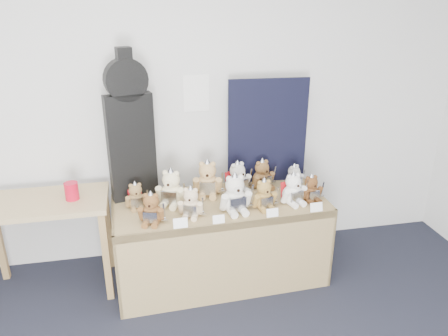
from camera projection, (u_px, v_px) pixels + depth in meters
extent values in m
plane|color=silver|center=(113.00, 108.00, 3.46)|extent=(6.00, 0.00, 6.00)
cube|color=white|center=(196.00, 93.00, 3.54)|extent=(0.21, 0.00, 0.30)
cube|color=#9A7C4E|center=(220.00, 205.00, 3.40)|extent=(1.68, 0.76, 0.06)
cube|color=#9A7C4E|center=(231.00, 263.00, 3.22)|extent=(1.65, 0.09, 0.69)
cube|color=#9A7C4E|center=(117.00, 253.00, 3.34)|extent=(0.05, 0.69, 0.69)
cube|color=#9A7C4E|center=(314.00, 228.00, 3.70)|extent=(0.05, 0.69, 0.69)
cube|color=tan|center=(43.00, 203.00, 3.22)|extent=(0.94, 0.53, 0.04)
cube|color=olive|center=(106.00, 257.00, 3.25)|extent=(0.05, 0.05, 0.74)
cube|color=olive|center=(108.00, 228.00, 3.65)|extent=(0.05, 0.05, 0.74)
cube|color=black|center=(132.00, 148.00, 3.32)|extent=(0.37, 0.19, 0.83)
cylinder|color=black|center=(126.00, 80.00, 3.12)|extent=(0.33, 0.18, 0.31)
cube|color=black|center=(124.00, 62.00, 3.08)|extent=(0.12, 0.12, 0.21)
cube|color=black|center=(268.00, 132.00, 3.60)|extent=(0.66, 0.05, 0.88)
cylinder|color=red|center=(72.00, 191.00, 3.21)|extent=(0.10, 0.10, 0.13)
ellipsoid|color=brown|center=(152.00, 214.00, 3.07)|extent=(0.18, 0.16, 0.15)
sphere|color=brown|center=(151.00, 201.00, 3.03)|extent=(0.11, 0.11, 0.11)
cylinder|color=brown|center=(150.00, 205.00, 2.99)|extent=(0.05, 0.04, 0.05)
sphere|color=black|center=(149.00, 206.00, 2.98)|extent=(0.02, 0.02, 0.02)
sphere|color=brown|center=(146.00, 195.00, 3.02)|extent=(0.04, 0.04, 0.04)
sphere|color=brown|center=(156.00, 196.00, 3.02)|extent=(0.04, 0.04, 0.04)
cylinder|color=brown|center=(141.00, 214.00, 3.06)|extent=(0.06, 0.09, 0.11)
cylinder|color=brown|center=(161.00, 215.00, 3.05)|extent=(0.06, 0.09, 0.11)
cylinder|color=brown|center=(146.00, 223.00, 3.04)|extent=(0.07, 0.11, 0.05)
cylinder|color=brown|center=(156.00, 223.00, 3.04)|extent=(0.07, 0.11, 0.05)
cube|color=silver|center=(150.00, 217.00, 3.02)|extent=(0.10, 0.04, 0.08)
cone|color=silver|center=(151.00, 195.00, 3.02)|extent=(0.09, 0.09, 0.07)
cube|color=silver|center=(164.00, 213.00, 3.03)|extent=(0.02, 0.04, 0.16)
cube|color=silver|center=(165.00, 220.00, 3.05)|extent=(0.05, 0.02, 0.01)
ellipsoid|color=beige|center=(191.00, 208.00, 3.17)|extent=(0.18, 0.16, 0.15)
sphere|color=beige|center=(191.00, 195.00, 3.13)|extent=(0.11, 0.11, 0.11)
cylinder|color=beige|center=(190.00, 199.00, 3.09)|extent=(0.05, 0.04, 0.05)
sphere|color=black|center=(189.00, 200.00, 3.08)|extent=(0.02, 0.02, 0.02)
sphere|color=beige|center=(186.00, 190.00, 3.12)|extent=(0.03, 0.03, 0.03)
sphere|color=beige|center=(195.00, 190.00, 3.11)|extent=(0.03, 0.03, 0.03)
cylinder|color=beige|center=(181.00, 207.00, 3.15)|extent=(0.06, 0.09, 0.11)
cylinder|color=beige|center=(200.00, 208.00, 3.14)|extent=(0.06, 0.09, 0.11)
cylinder|color=beige|center=(186.00, 216.00, 3.14)|extent=(0.07, 0.10, 0.04)
cylinder|color=beige|center=(195.00, 216.00, 3.13)|extent=(0.07, 0.10, 0.04)
cube|color=silver|center=(190.00, 211.00, 3.11)|extent=(0.10, 0.04, 0.08)
cone|color=silver|center=(191.00, 190.00, 3.11)|extent=(0.09, 0.09, 0.07)
cube|color=silver|center=(203.00, 206.00, 3.12)|extent=(0.02, 0.04, 0.15)
cube|color=silver|center=(203.00, 214.00, 3.14)|extent=(0.04, 0.02, 0.01)
ellipsoid|color=silver|center=(235.00, 201.00, 3.23)|extent=(0.21, 0.18, 0.19)
sphere|color=silver|center=(235.00, 185.00, 3.18)|extent=(0.14, 0.14, 0.14)
cylinder|color=silver|center=(237.00, 189.00, 3.13)|extent=(0.06, 0.04, 0.06)
sphere|color=black|center=(238.00, 191.00, 3.12)|extent=(0.02, 0.02, 0.02)
sphere|color=silver|center=(229.00, 179.00, 3.15)|extent=(0.04, 0.04, 0.04)
sphere|color=silver|center=(241.00, 177.00, 3.18)|extent=(0.04, 0.04, 0.04)
cylinder|color=silver|center=(224.00, 202.00, 3.18)|extent=(0.06, 0.11, 0.14)
cylinder|color=silver|center=(247.00, 199.00, 3.23)|extent=(0.06, 0.11, 0.14)
cylinder|color=silver|center=(232.00, 212.00, 3.18)|extent=(0.07, 0.13, 0.06)
cylinder|color=silver|center=(243.00, 210.00, 3.20)|extent=(0.07, 0.13, 0.06)
cube|color=silver|center=(238.00, 204.00, 3.16)|extent=(0.13, 0.03, 0.10)
cone|color=silver|center=(235.00, 177.00, 3.16)|extent=(0.12, 0.12, 0.09)
cube|color=silver|center=(252.00, 196.00, 3.22)|extent=(0.02, 0.05, 0.20)
cube|color=silver|center=(251.00, 205.00, 3.24)|extent=(0.06, 0.01, 0.01)
ellipsoid|color=#A17A3D|center=(264.00, 200.00, 3.28)|extent=(0.17, 0.15, 0.15)
sphere|color=#A17A3D|center=(264.00, 187.00, 3.25)|extent=(0.11, 0.11, 0.11)
cylinder|color=#A17A3D|center=(267.00, 191.00, 3.21)|extent=(0.05, 0.03, 0.05)
sphere|color=black|center=(268.00, 192.00, 3.19)|extent=(0.02, 0.02, 0.02)
sphere|color=#A17A3D|center=(260.00, 183.00, 3.22)|extent=(0.04, 0.04, 0.04)
sphere|color=#A17A3D|center=(269.00, 182.00, 3.24)|extent=(0.04, 0.04, 0.04)
cylinder|color=#A17A3D|center=(256.00, 201.00, 3.24)|extent=(0.05, 0.09, 0.11)
cylinder|color=#A17A3D|center=(273.00, 198.00, 3.29)|extent=(0.05, 0.09, 0.11)
cylinder|color=#A17A3D|center=(262.00, 208.00, 3.24)|extent=(0.06, 0.10, 0.05)
cylinder|color=#A17A3D|center=(270.00, 207.00, 3.26)|extent=(0.06, 0.10, 0.05)
cube|color=silver|center=(267.00, 202.00, 3.23)|extent=(0.10, 0.03, 0.08)
cone|color=silver|center=(264.00, 182.00, 3.23)|extent=(0.09, 0.09, 0.07)
cube|color=silver|center=(277.00, 196.00, 3.28)|extent=(0.02, 0.04, 0.16)
cube|color=silver|center=(276.00, 203.00, 3.30)|extent=(0.05, 0.01, 0.01)
ellipsoid|color=white|center=(292.00, 194.00, 3.36)|extent=(0.19, 0.17, 0.16)
sphere|color=white|center=(293.00, 182.00, 3.32)|extent=(0.12, 0.12, 0.12)
cylinder|color=white|center=(297.00, 185.00, 3.28)|extent=(0.05, 0.04, 0.05)
sphere|color=black|center=(298.00, 186.00, 3.26)|extent=(0.02, 0.02, 0.02)
sphere|color=white|center=(289.00, 177.00, 3.28)|extent=(0.04, 0.04, 0.04)
sphere|color=white|center=(298.00, 175.00, 3.31)|extent=(0.04, 0.04, 0.04)
cylinder|color=white|center=(285.00, 196.00, 3.31)|extent=(0.07, 0.10, 0.12)
cylinder|color=white|center=(302.00, 193.00, 3.37)|extent=(0.07, 0.10, 0.12)
cylinder|color=white|center=(292.00, 204.00, 3.31)|extent=(0.07, 0.11, 0.05)
cylinder|color=white|center=(300.00, 202.00, 3.34)|extent=(0.07, 0.11, 0.05)
cube|color=silver|center=(297.00, 197.00, 3.30)|extent=(0.11, 0.04, 0.09)
cone|color=silver|center=(294.00, 175.00, 3.30)|extent=(0.10, 0.10, 0.08)
cube|color=silver|center=(306.00, 190.00, 3.36)|extent=(0.02, 0.04, 0.17)
cube|color=silver|center=(305.00, 197.00, 3.38)|extent=(0.05, 0.02, 0.01)
cube|color=#A01218|center=(288.00, 190.00, 3.40)|extent=(0.13, 0.06, 0.15)
ellipsoid|color=brown|center=(310.00, 193.00, 3.40)|extent=(0.16, 0.14, 0.14)
sphere|color=brown|center=(311.00, 182.00, 3.36)|extent=(0.10, 0.10, 0.10)
cylinder|color=brown|center=(314.00, 185.00, 3.33)|extent=(0.05, 0.03, 0.04)
sphere|color=black|center=(315.00, 186.00, 3.31)|extent=(0.02, 0.02, 0.02)
sphere|color=brown|center=(308.00, 178.00, 3.34)|extent=(0.03, 0.03, 0.03)
sphere|color=brown|center=(315.00, 177.00, 3.36)|extent=(0.03, 0.03, 0.03)
cylinder|color=brown|center=(304.00, 195.00, 3.36)|extent=(0.05, 0.08, 0.10)
cylinder|color=brown|center=(319.00, 192.00, 3.40)|extent=(0.05, 0.08, 0.10)
cylinder|color=brown|center=(310.00, 201.00, 3.36)|extent=(0.06, 0.10, 0.04)
cylinder|color=brown|center=(317.00, 200.00, 3.38)|extent=(0.06, 0.10, 0.04)
cube|color=silver|center=(314.00, 196.00, 3.35)|extent=(0.09, 0.03, 0.08)
cone|color=silver|center=(312.00, 177.00, 3.35)|extent=(0.09, 0.09, 0.07)
cube|color=silver|center=(322.00, 190.00, 3.39)|extent=(0.02, 0.04, 0.15)
cube|color=silver|center=(322.00, 196.00, 3.41)|extent=(0.04, 0.01, 0.01)
ellipsoid|color=beige|center=(172.00, 194.00, 3.34)|extent=(0.23, 0.21, 0.18)
sphere|color=beige|center=(171.00, 180.00, 3.29)|extent=(0.13, 0.13, 0.13)
cylinder|color=beige|center=(169.00, 184.00, 3.24)|extent=(0.06, 0.05, 0.06)
sphere|color=black|center=(168.00, 185.00, 3.22)|extent=(0.02, 0.02, 0.02)
sphere|color=beige|center=(165.00, 173.00, 3.28)|extent=(0.04, 0.04, 0.04)
sphere|color=beige|center=(176.00, 174.00, 3.26)|extent=(0.04, 0.04, 0.04)
cylinder|color=beige|center=(160.00, 194.00, 3.33)|extent=(0.09, 0.11, 0.14)
cylinder|color=beige|center=(182.00, 195.00, 3.30)|extent=(0.09, 0.11, 0.14)
cylinder|color=beige|center=(164.00, 204.00, 3.30)|extent=(0.10, 0.13, 0.06)
cylinder|color=beige|center=(175.00, 205.00, 3.29)|extent=(0.10, 0.13, 0.06)
cube|color=silver|center=(169.00, 198.00, 3.27)|extent=(0.12, 0.06, 0.10)
cone|color=silver|center=(171.00, 173.00, 3.27)|extent=(0.11, 0.11, 0.09)
cube|color=silver|center=(185.00, 193.00, 3.27)|extent=(0.03, 0.05, 0.19)
cube|color=silver|center=(185.00, 202.00, 3.30)|extent=(0.05, 0.03, 0.01)
ellipsoid|color=tan|center=(208.00, 185.00, 3.49)|extent=(0.21, 0.19, 0.19)
sphere|color=tan|center=(207.00, 171.00, 3.45)|extent=(0.14, 0.14, 0.14)
cylinder|color=tan|center=(207.00, 175.00, 3.40)|extent=(0.06, 0.04, 0.06)
sphere|color=black|center=(207.00, 176.00, 3.38)|extent=(0.02, 0.02, 0.02)
sphere|color=tan|center=(202.00, 164.00, 3.42)|extent=(0.04, 0.04, 0.04)
sphere|color=tan|center=(213.00, 164.00, 3.43)|extent=(0.04, 0.04, 0.04)
cylinder|color=tan|center=(196.00, 185.00, 3.47)|extent=(0.07, 0.11, 0.14)
cylinder|color=tan|center=(219.00, 185.00, 3.47)|extent=(0.07, 0.11, 0.14)
cylinder|color=tan|center=(202.00, 195.00, 3.45)|extent=(0.08, 0.13, 0.06)
cylinder|color=tan|center=(213.00, 195.00, 3.45)|extent=(0.08, 0.13, 0.06)
cube|color=silver|center=(207.00, 188.00, 3.42)|extent=(0.12, 0.04, 0.10)
cone|color=silver|center=(207.00, 164.00, 3.42)|extent=(0.12, 0.12, 0.09)
cube|color=silver|center=(222.00, 183.00, 3.45)|extent=(0.02, 0.05, 0.20)
cube|color=silver|center=(222.00, 191.00, 3.47)|extent=(0.06, 0.02, 0.01)
ellipsoid|color=silver|center=(237.00, 184.00, 3.54)|extent=(0.22, 0.20, 0.17)
sphere|color=silver|center=(237.00, 171.00, 3.49)|extent=(0.12, 0.12, 0.12)
cylinder|color=silver|center=(242.00, 174.00, 3.46)|extent=(0.06, 0.05, 0.05)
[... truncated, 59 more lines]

